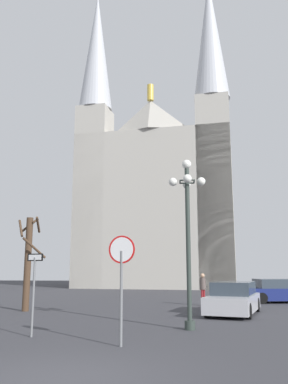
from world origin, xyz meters
TOP-DOWN VIEW (x-y plane):
  - ground_plane at (0.00, 0.00)m, footprint 120.00×120.00m
  - cathedral at (0.35, 37.22)m, footprint 18.17×14.47m
  - stop_sign at (0.77, 3.30)m, footprint 0.75×0.22m
  - one_way_arrow_sign at (-2.11, 4.60)m, footprint 0.56×0.23m
  - street_lamp at (2.68, 6.40)m, footprint 1.30×1.30m
  - bare_tree at (-5.00, 11.77)m, footprint 1.56×1.51m
  - parked_car_near_navy at (8.38, 17.80)m, footprint 4.34×2.48m
  - parked_car_far_silver at (4.81, 11.22)m, footprint 3.13×4.92m
  - pedestrian_walking at (3.72, 15.36)m, footprint 0.32×0.32m

SIDE VIEW (x-z plane):
  - ground_plane at x=0.00m, z-range 0.00..0.00m
  - parked_car_near_navy at x=8.38m, z-range -0.04..1.36m
  - parked_car_far_silver at x=4.81m, z-range -0.04..1.38m
  - pedestrian_walking at x=3.72m, z-range 0.19..1.94m
  - one_way_arrow_sign at x=-2.11m, z-range 0.28..2.75m
  - stop_sign at x=0.77m, z-range 0.58..3.49m
  - bare_tree at x=-5.00m, z-range 0.15..4.72m
  - street_lamp at x=2.68m, z-range 0.64..6.51m
  - cathedral at x=0.35m, z-range -7.23..27.94m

